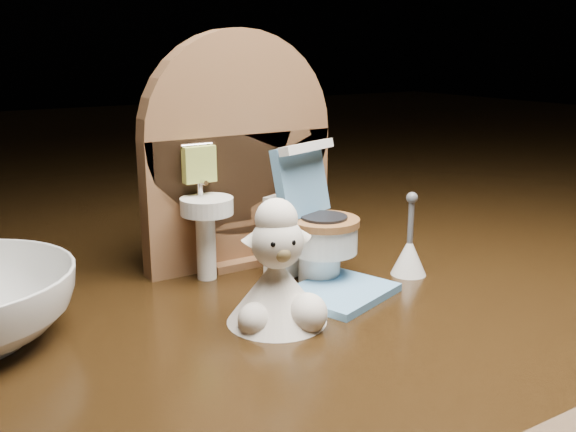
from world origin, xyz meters
name	(u,v)px	position (x,y,z in m)	size (l,w,h in m)	color
backdrop_panel	(238,164)	(0.00, 0.06, 0.07)	(0.13, 0.05, 0.15)	brown
toy_toilet	(309,230)	(0.02, 0.01, 0.03)	(0.05, 0.06, 0.09)	white
bath_mat	(340,292)	(0.02, -0.02, 0.00)	(0.06, 0.05, 0.00)	#6098C9
toilet_brush	(409,253)	(0.08, -0.01, 0.01)	(0.02, 0.02, 0.05)	white
plush_lamb	(278,280)	(-0.03, -0.03, 0.02)	(0.05, 0.05, 0.07)	white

